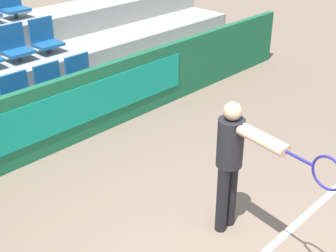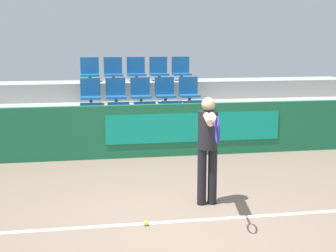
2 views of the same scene
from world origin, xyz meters
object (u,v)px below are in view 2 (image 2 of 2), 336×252
stadium_chair_12 (136,71)px  stadium_chair_7 (141,92)px  stadium_chair_2 (146,117)px  tennis_ball (146,223)px  stadium_chair_14 (181,70)px  stadium_chair_8 (165,92)px  stadium_chair_10 (90,71)px  stadium_chair_13 (159,70)px  stadium_chair_4 (198,116)px  stadium_chair_6 (116,93)px  tennis_player (208,142)px  stadium_chair_5 (91,93)px  stadium_chair_9 (189,91)px  stadium_chair_0 (91,119)px  stadium_chair_3 (172,117)px  stadium_chair_11 (113,71)px  stadium_chair_1 (119,118)px

stadium_chair_12 → stadium_chair_7: bearing=-90.0°
stadium_chair_2 → tennis_ball: bearing=-97.0°
stadium_chair_12 → stadium_chair_14: same height
stadium_chair_8 → stadium_chair_14: stadium_chair_14 is taller
stadium_chair_10 → stadium_chair_13: (1.72, 0.00, 0.00)m
stadium_chair_4 → stadium_chair_14: (0.00, 1.94, 0.87)m
stadium_chair_6 → tennis_player: size_ratio=0.38×
stadium_chair_5 → stadium_chair_9: same height
stadium_chair_8 → tennis_ball: bearing=-101.9°
stadium_chair_0 → stadium_chair_10: 2.12m
stadium_chair_5 → stadium_chair_8: same height
stadium_chair_8 → stadium_chair_9: (0.57, 0.00, 0.00)m
stadium_chair_3 → stadium_chair_0: bearing=180.0°
stadium_chair_0 → stadium_chair_9: (2.30, 0.97, 0.43)m
stadium_chair_11 → stadium_chair_0: bearing=-106.5°
stadium_chair_5 → stadium_chair_9: bearing=0.0°
stadium_chair_2 → stadium_chair_5: 1.56m
stadium_chair_3 → stadium_chair_11: stadium_chair_11 is taller
stadium_chair_2 → stadium_chair_10: bearing=120.7°
stadium_chair_2 → stadium_chair_4: size_ratio=1.00×
stadium_chair_3 → stadium_chair_4: 0.57m
stadium_chair_12 → tennis_ball: stadium_chair_12 is taller
stadium_chair_6 → stadium_chair_12: (0.57, 0.97, 0.43)m
stadium_chair_0 → stadium_chair_8: bearing=29.3°
stadium_chair_0 → tennis_ball: stadium_chair_0 is taller
stadium_chair_13 → stadium_chair_14: size_ratio=1.00×
stadium_chair_7 → stadium_chair_11: size_ratio=1.00×
tennis_player → stadium_chair_0: bearing=122.9°
stadium_chair_10 → tennis_player: stadium_chair_10 is taller
stadium_chair_2 → stadium_chair_11: (-0.57, 1.94, 0.87)m
stadium_chair_6 → tennis_player: 4.70m
stadium_chair_8 → stadium_chair_2: bearing=-120.7°
stadium_chair_0 → tennis_player: (1.59, -3.61, 0.25)m
stadium_chair_11 → stadium_chair_8: bearing=-40.1°
stadium_chair_6 → stadium_chair_8: same height
stadium_chair_9 → stadium_chair_10: bearing=157.1°
tennis_ball → stadium_chair_3: bearing=75.5°
stadium_chair_5 → stadium_chair_13: size_ratio=1.00×
stadium_chair_10 → tennis_ball: bearing=-84.0°
stadium_chair_10 → stadium_chair_12: same height
stadium_chair_12 → stadium_chair_4: bearing=-59.3°
stadium_chair_8 → stadium_chair_13: (0.00, 0.97, 0.43)m
stadium_chair_9 → stadium_chair_13: bearing=120.7°
stadium_chair_5 → stadium_chair_6: bearing=0.0°
stadium_chair_7 → stadium_chair_8: (0.57, 0.00, 0.00)m
stadium_chair_6 → stadium_chair_7: bearing=0.0°
stadium_chair_3 → stadium_chair_5: bearing=150.7°
stadium_chair_2 → stadium_chair_14: stadium_chair_14 is taller
tennis_player → stadium_chair_4: bearing=88.1°
stadium_chair_1 → stadium_chair_0: bearing=180.0°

